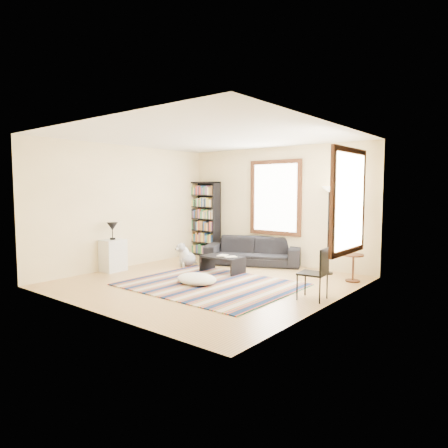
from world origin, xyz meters
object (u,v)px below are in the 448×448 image
Objects in this scene: bookshelf at (205,219)px; sofa at (253,251)px; side_table at (353,268)px; dog at (187,254)px; coffee_table at (222,264)px; white_cabinet at (113,255)px; floor_lamp at (328,231)px; folding_chair at (312,274)px; floor_cushion at (197,279)px.

sofa is at bearing -8.57° from bookshelf.
dog is (-3.62, -0.89, 0.01)m from side_table.
sofa is 2.50× the size of coffee_table.
bookshelf is (-1.79, 0.27, 0.67)m from sofa.
white_cabinet is at bearing -93.29° from bookshelf.
floor_lamp is 2.16× the size of folding_chair.
dog is at bearing -63.21° from bookshelf.
bookshelf reaches higher than side_table.
floor_cushion is (2.11, -2.62, -0.90)m from bookshelf.
bookshelf reaches higher than sofa.
sofa is 3.24m from white_cabinet.
coffee_table is at bearing -39.19° from bookshelf.
white_cabinet is (-1.99, -1.37, 0.17)m from coffee_table.
folding_chair is at bearing 11.16° from floor_cushion.
coffee_table is 2.42m from white_cabinet.
bookshelf is at bearing 146.85° from folding_chair.
dog is (0.88, 1.44, -0.07)m from white_cabinet.
floor_lamp is at bearing 101.51° from folding_chair.
floor_cushion is (0.32, -2.35, -0.22)m from sofa.
sofa is 4.17× the size of side_table.
folding_chair reaches higher than sofa.
bookshelf reaches higher than dog.
white_cabinet reaches higher than dog.
dog is at bearing 176.61° from coffee_table.
floor_lamp is at bearing 35.80° from coffee_table.
bookshelf is 3.65m from floor_lamp.
coffee_table is 1.17m from floor_cushion.
bookshelf is 2.94m from white_cabinet.
dog is at bearing 139.30° from floor_cushion.
bookshelf reaches higher than coffee_table.
folding_chair is (4.29, -2.19, -0.57)m from bookshelf.
floor_cushion is at bearing -174.95° from folding_chair.
bookshelf is 3.62× the size of dog.
white_cabinet is at bearing -177.53° from folding_chair.
floor_lamp is (1.85, 0.10, 0.60)m from sofa.
floor_lamp is 2.18m from folding_chair.
sofa is 1.93m from bookshelf.
bookshelf is at bearing 140.81° from coffee_table.
bookshelf reaches higher than white_cabinet.
folding_chair is at bearing 6.47° from white_cabinet.
side_table reaches higher than floor_cushion.
dog is at bearing 56.42° from white_cabinet.
sofa is at bearing 91.42° from coffee_table.
bookshelf is 2.86× the size of white_cabinet.
sofa is 1.57m from dog.
folding_chair is at bearing -2.65° from dog.
white_cabinet reaches higher than floor_cushion.
side_table is (0.69, -0.36, -0.66)m from floor_lamp.
floor_lamp is at bearing -2.67° from bookshelf.
floor_lamp reaches higher than folding_chair.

